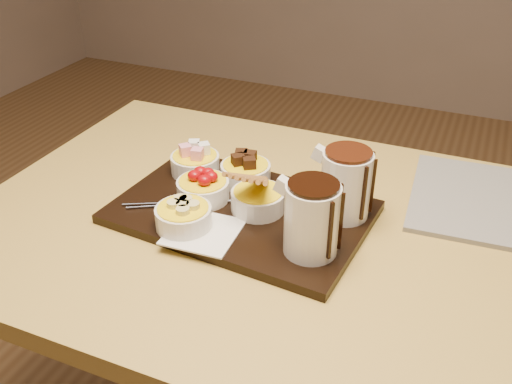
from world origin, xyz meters
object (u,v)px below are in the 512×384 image
at_px(pitcher_milk_chocolate, 346,185).
at_px(bowl_strawberries, 203,190).
at_px(serving_board, 241,212).
at_px(newspaper, 511,206).
at_px(dining_table, 289,267).
at_px(pitcher_dark_chocolate, 312,220).

bearing_deg(pitcher_milk_chocolate, bowl_strawberries, -163.61).
xyz_separation_m(serving_board, pitcher_milk_chocolate, (0.18, 0.05, 0.07)).
bearing_deg(newspaper, pitcher_milk_chocolate, -152.28).
height_order(pitcher_milk_chocolate, newspaper, pitcher_milk_chocolate).
bearing_deg(bowl_strawberries, dining_table, 1.74).
distance_m(dining_table, bowl_strawberries, 0.22).
height_order(dining_table, pitcher_milk_chocolate, pitcher_milk_chocolate).
xyz_separation_m(bowl_strawberries, pitcher_milk_chocolate, (0.26, 0.05, 0.04)).
distance_m(pitcher_milk_chocolate, newspaper, 0.34).
height_order(dining_table, bowl_strawberries, bowl_strawberries).
bearing_deg(pitcher_dark_chocolate, newspaper, 49.47).
distance_m(bowl_strawberries, pitcher_milk_chocolate, 0.27).
height_order(bowl_strawberries, pitcher_milk_chocolate, pitcher_milk_chocolate).
bearing_deg(pitcher_milk_chocolate, newspaper, 36.17).
distance_m(serving_board, newspaper, 0.52).
height_order(bowl_strawberries, pitcher_dark_chocolate, pitcher_dark_chocolate).
xyz_separation_m(serving_board, pitcher_dark_chocolate, (0.16, -0.07, 0.07)).
height_order(serving_board, pitcher_dark_chocolate, pitcher_dark_chocolate).
xyz_separation_m(bowl_strawberries, newspaper, (0.55, 0.23, -0.03)).
height_order(pitcher_dark_chocolate, newspaper, pitcher_dark_chocolate).
xyz_separation_m(pitcher_dark_chocolate, pitcher_milk_chocolate, (0.02, 0.13, 0.00)).
bearing_deg(bowl_strawberries, newspaper, 22.44).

